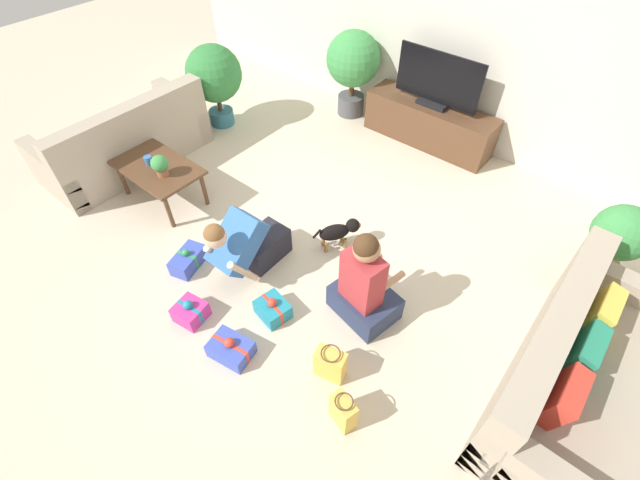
% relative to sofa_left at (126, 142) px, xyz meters
% --- Properties ---
extents(ground_plane, '(16.00, 16.00, 0.00)m').
position_rel_sofa_left_xyz_m(ground_plane, '(2.43, 0.26, -0.29)').
color(ground_plane, beige).
extents(wall_back, '(8.40, 0.06, 2.60)m').
position_rel_sofa_left_xyz_m(wall_back, '(2.43, 2.89, 1.01)').
color(wall_back, beige).
rests_on(wall_back, ground_plane).
extents(sofa_left, '(0.83, 1.83, 0.82)m').
position_rel_sofa_left_xyz_m(sofa_left, '(0.00, 0.00, 0.00)').
color(sofa_left, tan).
rests_on(sofa_left, ground_plane).
extents(sofa_right, '(0.83, 1.83, 0.82)m').
position_rel_sofa_left_xyz_m(sofa_right, '(4.86, 0.35, 0.00)').
color(sofa_right, tan).
rests_on(sofa_right, ground_plane).
extents(coffee_table, '(0.92, 0.57, 0.43)m').
position_rel_sofa_left_xyz_m(coffee_table, '(0.83, -0.14, 0.09)').
color(coffee_table, brown).
rests_on(coffee_table, ground_plane).
extents(tv_console, '(1.59, 0.43, 0.50)m').
position_rel_sofa_left_xyz_m(tv_console, '(2.45, 2.61, -0.04)').
color(tv_console, brown).
rests_on(tv_console, ground_plane).
extents(tv, '(1.03, 0.20, 0.62)m').
position_rel_sofa_left_xyz_m(tv, '(2.45, 2.61, 0.48)').
color(tv, black).
rests_on(tv, tv_console).
extents(potted_plant_back_left, '(0.68, 0.68, 1.09)m').
position_rel_sofa_left_xyz_m(potted_plant_back_left, '(1.30, 2.56, 0.40)').
color(potted_plant_back_left, '#4C4C51').
rests_on(potted_plant_back_left, ground_plane).
extents(potted_plant_corner_left, '(0.68, 0.68, 1.02)m').
position_rel_sofa_left_xyz_m(potted_plant_corner_left, '(0.15, 1.27, 0.36)').
color(potted_plant_corner_left, '#336B84').
rests_on(potted_plant_corner_left, ground_plane).
extents(potted_plant_corner_right, '(0.47, 0.47, 0.84)m').
position_rel_sofa_left_xyz_m(potted_plant_corner_right, '(4.71, 1.61, 0.23)').
color(potted_plant_corner_right, '#A36042').
rests_on(potted_plant_corner_right, ground_plane).
extents(person_kneeling, '(0.35, 0.80, 0.78)m').
position_rel_sofa_left_xyz_m(person_kneeling, '(2.25, -0.26, 0.05)').
color(person_kneeling, '#23232D').
rests_on(person_kneeling, ground_plane).
extents(person_sitting, '(0.59, 0.54, 0.95)m').
position_rel_sofa_left_xyz_m(person_sitting, '(3.32, 0.00, 0.06)').
color(person_sitting, '#283351').
rests_on(person_sitting, ground_plane).
extents(dog, '(0.31, 0.41, 0.30)m').
position_rel_sofa_left_xyz_m(dog, '(2.70, 0.50, -0.10)').
color(dog, black).
rests_on(dog, ground_plane).
extents(gift_box_a, '(0.27, 0.27, 0.22)m').
position_rel_sofa_left_xyz_m(gift_box_a, '(2.25, -0.95, -0.21)').
color(gift_box_a, '#CC3389').
rests_on(gift_box_a, ground_plane).
extents(gift_box_b, '(0.36, 0.29, 0.21)m').
position_rel_sofa_left_xyz_m(gift_box_b, '(2.76, -0.96, -0.22)').
color(gift_box_b, '#3D51BC').
rests_on(gift_box_b, ground_plane).
extents(gift_box_c, '(0.28, 0.38, 0.21)m').
position_rel_sofa_left_xyz_m(gift_box_c, '(1.78, -0.60, -0.21)').
color(gift_box_c, '#3D51BC').
rests_on(gift_box_c, ground_plane).
extents(gift_box_d, '(0.30, 0.27, 0.21)m').
position_rel_sofa_left_xyz_m(gift_box_d, '(2.76, -0.49, -0.22)').
color(gift_box_d, teal).
rests_on(gift_box_d, ground_plane).
extents(gift_bag_a, '(0.25, 0.18, 0.31)m').
position_rel_sofa_left_xyz_m(gift_bag_a, '(3.46, -0.60, -0.14)').
color(gift_bag_a, '#E5B74C').
rests_on(gift_bag_a, ground_plane).
extents(gift_bag_b, '(0.22, 0.16, 0.32)m').
position_rel_sofa_left_xyz_m(gift_bag_b, '(3.75, -0.82, -0.14)').
color(gift_bag_b, '#E5B74C').
rests_on(gift_bag_b, ground_plane).
extents(mug, '(0.12, 0.08, 0.09)m').
position_rel_sofa_left_xyz_m(mug, '(0.75, -0.16, 0.18)').
color(mug, '#386BAD').
rests_on(mug, coffee_table).
extents(tabletop_plant, '(0.17, 0.17, 0.22)m').
position_rel_sofa_left_xyz_m(tabletop_plant, '(1.00, -0.19, 0.26)').
color(tabletop_plant, '#A36042').
rests_on(tabletop_plant, coffee_table).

